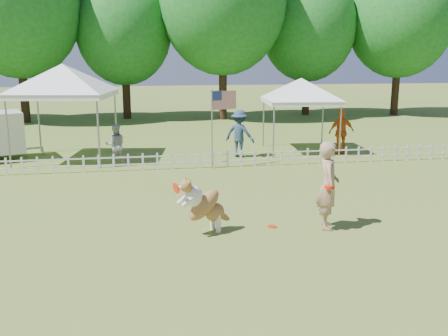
% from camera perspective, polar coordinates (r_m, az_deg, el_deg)
% --- Properties ---
extents(ground, '(120.00, 120.00, 0.00)m').
position_cam_1_polar(ground, '(11.17, 3.08, -7.67)').
color(ground, '#40611E').
rests_on(ground, ground).
extents(picket_fence, '(22.00, 0.08, 0.60)m').
position_cam_1_polar(picket_fence, '(17.74, -1.98, 0.96)').
color(picket_fence, silver).
rests_on(picket_fence, ground).
extents(handler, '(0.65, 0.83, 2.02)m').
position_cam_1_polar(handler, '(11.59, 11.83, -1.97)').
color(handler, '#A18061').
rests_on(handler, ground).
extents(dog, '(1.34, 0.91, 1.32)m').
position_cam_1_polar(dog, '(11.09, -2.18, -4.23)').
color(dog, brown).
rests_on(dog, ground).
extents(frisbee_on_turf, '(0.28, 0.28, 0.02)m').
position_cam_1_polar(frisbee_on_turf, '(11.73, 5.52, -6.66)').
color(frisbee_on_turf, red).
rests_on(frisbee_on_turf, ground).
extents(canopy_tent_left, '(3.92, 3.92, 3.55)m').
position_cam_1_polar(canopy_tent_left, '(19.94, -17.67, 5.96)').
color(canopy_tent_left, white).
rests_on(canopy_tent_left, ground).
extents(canopy_tent_right, '(3.15, 3.15, 2.97)m').
position_cam_1_polar(canopy_tent_right, '(21.00, 8.68, 5.91)').
color(canopy_tent_right, white).
rests_on(canopy_tent_right, ground).
extents(flag_pole, '(1.03, 0.51, 2.78)m').
position_cam_1_polar(flag_pole, '(17.46, -1.38, 4.42)').
color(flag_pole, gray).
rests_on(flag_pole, ground).
extents(spectator_a, '(0.79, 0.65, 1.52)m').
position_cam_1_polar(spectator_a, '(18.48, -12.28, 2.60)').
color(spectator_a, '#A4A4A9').
rests_on(spectator_a, ground).
extents(spectator_b, '(1.38, 1.27, 1.86)m').
position_cam_1_polar(spectator_b, '(19.60, 1.79, 3.95)').
color(spectator_b, '#273B54').
rests_on(spectator_b, ground).
extents(spectator_c, '(1.09, 0.50, 1.82)m').
position_cam_1_polar(spectator_c, '(20.75, 13.27, 4.05)').
color(spectator_c, '#D15618').
rests_on(spectator_c, ground).
extents(tree_left, '(7.40, 7.40, 12.00)m').
position_cam_1_polar(tree_left, '(32.46, -22.50, 15.41)').
color(tree_left, '#1A5B1D').
rests_on(tree_left, ground).
extents(tree_center_left, '(6.00, 6.00, 9.80)m').
position_cam_1_polar(tree_center_left, '(32.73, -11.34, 14.14)').
color(tree_center_left, '#1A5B1D').
rests_on(tree_center_left, ground).
extents(tree_center_right, '(7.60, 7.60, 12.60)m').
position_cam_1_polar(tree_center_right, '(31.77, -0.14, 16.96)').
color(tree_center_right, '#1A5B1D').
rests_on(tree_center_right, ground).
extents(tree_right, '(6.20, 6.20, 10.40)m').
position_cam_1_polar(tree_right, '(34.66, 9.57, 14.60)').
color(tree_right, '#1A5B1D').
rests_on(tree_right, ground).
extents(tree_far_right, '(7.00, 7.00, 11.40)m').
position_cam_1_polar(tree_far_right, '(36.21, 19.45, 14.77)').
color(tree_far_right, '#1A5B1D').
rests_on(tree_far_right, ground).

